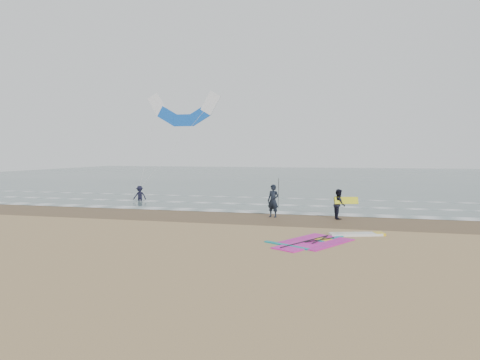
% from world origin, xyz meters
% --- Properties ---
extents(ground, '(120.00, 120.00, 0.00)m').
position_xyz_m(ground, '(0.00, 0.00, 0.00)').
color(ground, tan).
rests_on(ground, ground).
extents(sea_water, '(120.00, 80.00, 0.02)m').
position_xyz_m(sea_water, '(0.00, 48.00, 0.01)').
color(sea_water, '#47605E').
rests_on(sea_water, ground).
extents(wet_sand_band, '(120.00, 5.00, 0.01)m').
position_xyz_m(wet_sand_band, '(0.00, 6.00, 0.00)').
color(wet_sand_band, brown).
rests_on(wet_sand_band, ground).
extents(foam_waterline, '(120.00, 9.15, 0.02)m').
position_xyz_m(foam_waterline, '(0.00, 10.44, 0.03)').
color(foam_waterline, white).
rests_on(foam_waterline, ground).
extents(windsurf_rig, '(4.99, 4.73, 0.12)m').
position_xyz_m(windsurf_rig, '(3.19, 0.61, 0.03)').
color(windsurf_rig, white).
rests_on(windsurf_rig, ground).
extents(person_standing, '(0.80, 0.65, 1.89)m').
position_xyz_m(person_standing, '(-0.11, 6.42, 0.94)').
color(person_standing, black).
rests_on(person_standing, ground).
extents(person_walking, '(0.80, 0.93, 1.67)m').
position_xyz_m(person_walking, '(3.54, 6.65, 0.84)').
color(person_walking, black).
rests_on(person_walking, ground).
extents(person_wading, '(1.06, 0.69, 1.55)m').
position_xyz_m(person_wading, '(-11.14, 11.65, 0.78)').
color(person_wading, black).
rests_on(person_wading, ground).
extents(held_pole, '(0.17, 0.86, 1.82)m').
position_xyz_m(held_pole, '(0.19, 6.42, 1.38)').
color(held_pole, black).
rests_on(held_pole, ground).
extents(carried_kiteboard, '(1.30, 0.51, 0.39)m').
position_xyz_m(carried_kiteboard, '(3.94, 6.55, 1.06)').
color(carried_kiteboard, yellow).
rests_on(carried_kiteboard, ground).
extents(surf_kite, '(6.29, 3.74, 7.64)m').
position_xyz_m(surf_kite, '(-9.01, 15.31, 6.98)').
color(surf_kite, white).
rests_on(surf_kite, ground).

